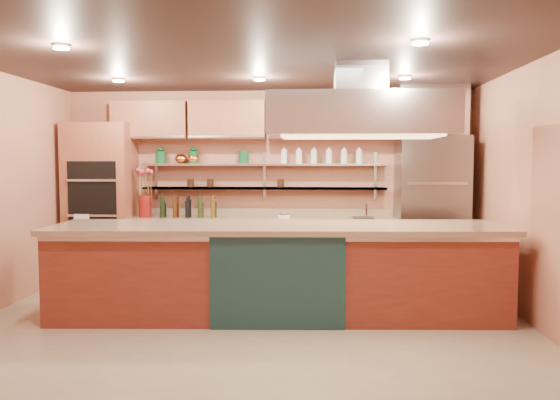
# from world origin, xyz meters

# --- Properties ---
(floor) EXTENTS (6.00, 5.00, 0.02)m
(floor) POSITION_xyz_m (0.00, 0.00, -0.01)
(floor) COLOR gray
(floor) RESTS_ON ground
(ceiling) EXTENTS (6.00, 5.00, 0.02)m
(ceiling) POSITION_xyz_m (0.00, 0.00, 2.80)
(ceiling) COLOR black
(ceiling) RESTS_ON wall_back
(wall_back) EXTENTS (6.00, 0.04, 2.80)m
(wall_back) POSITION_xyz_m (0.00, 2.50, 1.40)
(wall_back) COLOR #AD6B51
(wall_back) RESTS_ON floor
(wall_front) EXTENTS (6.00, 0.04, 2.80)m
(wall_front) POSITION_xyz_m (0.00, -2.50, 1.40)
(wall_front) COLOR #AD6B51
(wall_front) RESTS_ON floor
(wall_right) EXTENTS (0.04, 5.00, 2.80)m
(wall_right) POSITION_xyz_m (3.00, 0.00, 1.40)
(wall_right) COLOR #AD6B51
(wall_right) RESTS_ON floor
(oven_stack) EXTENTS (0.95, 0.64, 2.30)m
(oven_stack) POSITION_xyz_m (-2.45, 2.18, 1.15)
(oven_stack) COLOR #995137
(oven_stack) RESTS_ON floor
(refrigerator) EXTENTS (0.95, 0.72, 2.10)m
(refrigerator) POSITION_xyz_m (2.35, 2.14, 1.05)
(refrigerator) COLOR slate
(refrigerator) RESTS_ON floor
(back_counter) EXTENTS (3.84, 0.64, 0.93)m
(back_counter) POSITION_xyz_m (-0.05, 2.20, 0.47)
(back_counter) COLOR tan
(back_counter) RESTS_ON floor
(wall_shelf_lower) EXTENTS (3.60, 0.26, 0.03)m
(wall_shelf_lower) POSITION_xyz_m (-0.05, 2.37, 1.35)
(wall_shelf_lower) COLOR silver
(wall_shelf_lower) RESTS_ON wall_back
(wall_shelf_upper) EXTENTS (3.60, 0.26, 0.03)m
(wall_shelf_upper) POSITION_xyz_m (-0.05, 2.37, 1.70)
(wall_shelf_upper) COLOR silver
(wall_shelf_upper) RESTS_ON wall_back
(upper_cabinets) EXTENTS (4.60, 0.36, 0.55)m
(upper_cabinets) POSITION_xyz_m (0.00, 2.32, 2.35)
(upper_cabinets) COLOR #995137
(upper_cabinets) RESTS_ON wall_back
(range_hood) EXTENTS (2.00, 1.00, 0.45)m
(range_hood) POSITION_xyz_m (1.19, 0.40, 2.25)
(range_hood) COLOR silver
(range_hood) RESTS_ON ceiling
(ceiling_downlights) EXTENTS (4.00, 2.80, 0.02)m
(ceiling_downlights) POSITION_xyz_m (0.00, 0.20, 2.77)
(ceiling_downlights) COLOR #FFE5A5
(ceiling_downlights) RESTS_ON ceiling
(island) EXTENTS (5.00, 1.32, 1.03)m
(island) POSITION_xyz_m (0.29, 0.40, 0.52)
(island) COLOR maroon
(island) RESTS_ON floor
(flower_vase) EXTENTS (0.24, 0.24, 0.32)m
(flower_vase) POSITION_xyz_m (-1.78, 2.15, 1.09)
(flower_vase) COLOR maroon
(flower_vase) RESTS_ON back_counter
(oil_bottle_cluster) EXTENTS (0.89, 0.54, 0.28)m
(oil_bottle_cluster) POSITION_xyz_m (-1.14, 2.15, 1.07)
(oil_bottle_cluster) COLOR black
(oil_bottle_cluster) RESTS_ON back_counter
(kitchen_scale) EXTENTS (0.20, 0.18, 0.09)m
(kitchen_scale) POSITION_xyz_m (0.27, 2.15, 0.98)
(kitchen_scale) COLOR silver
(kitchen_scale) RESTS_ON back_counter
(bar_faucet) EXTENTS (0.04, 0.04, 0.24)m
(bar_faucet) POSITION_xyz_m (1.45, 2.25, 1.05)
(bar_faucet) COLOR silver
(bar_faucet) RESTS_ON back_counter
(copper_kettle) EXTENTS (0.20, 0.20, 0.14)m
(copper_kettle) POSITION_xyz_m (-1.29, 2.37, 1.79)
(copper_kettle) COLOR orange
(copper_kettle) RESTS_ON wall_shelf_upper
(green_canister) EXTENTS (0.19, 0.19, 0.19)m
(green_canister) POSITION_xyz_m (-0.35, 2.37, 1.81)
(green_canister) COLOR #0E4420
(green_canister) RESTS_ON wall_shelf_upper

